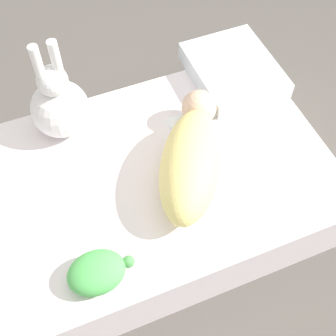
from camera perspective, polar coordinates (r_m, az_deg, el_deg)
The scene contains 7 objects.
ground_plane at distance 1.77m, azimuth -2.30°, elevation -4.83°, with size 12.00×12.00×0.00m, color #514C47.
bed_mattress at distance 1.67m, azimuth -2.44°, elevation -2.85°, with size 1.25×0.81×0.23m.
burp_cloth at distance 1.68m, azimuth 4.98°, elevation 4.98°, with size 0.25×0.17×0.02m.
swaddled_baby at distance 1.50m, azimuth 2.87°, elevation 1.26°, with size 0.39×0.52×0.18m.
pillow at distance 1.84m, azimuth 7.98°, elevation 11.61°, with size 0.30×0.37×0.08m.
bunny_plush at distance 1.64m, azimuth -13.15°, elevation 7.52°, with size 0.20×0.20×0.38m.
turtle_plush at distance 1.38m, azimuth -8.62°, elevation -12.44°, with size 0.20×0.14×0.08m.
Camera 1 is at (-0.27, -0.84, 1.54)m, focal length 50.00 mm.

